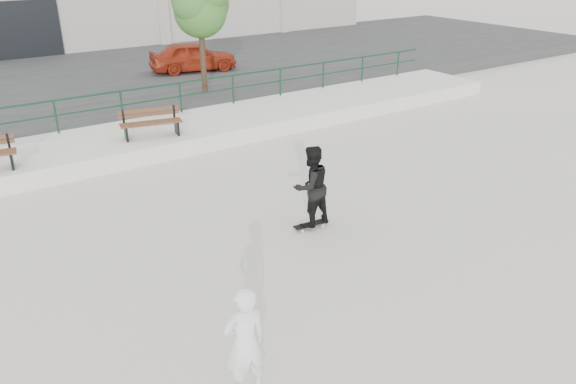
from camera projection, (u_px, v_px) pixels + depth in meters
ground at (289, 318)px, 9.42m from camera, size 120.00×120.00×0.00m
ledge at (107, 147)px, 16.48m from camera, size 30.00×3.00×0.50m
parking_strip at (40, 89)px, 22.89m from camera, size 60.00×14.00×0.50m
railing at (89, 104)px, 17.05m from camera, size 28.00×0.06×1.03m
bench_right at (151, 123)px, 16.43m from camera, size 1.84×0.87×0.82m
tree at (200, 5)px, 20.09m from camera, size 2.39×2.12×4.25m
red_car at (193, 56)px, 24.61m from camera, size 3.97×2.20×1.28m
skateboard at (310, 225)px, 12.34m from camera, size 0.79×0.26×0.09m
standing_skater at (311, 186)px, 11.97m from camera, size 0.90×0.71×1.81m
seated_skater at (245, 342)px, 7.54m from camera, size 0.65×0.46×1.70m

